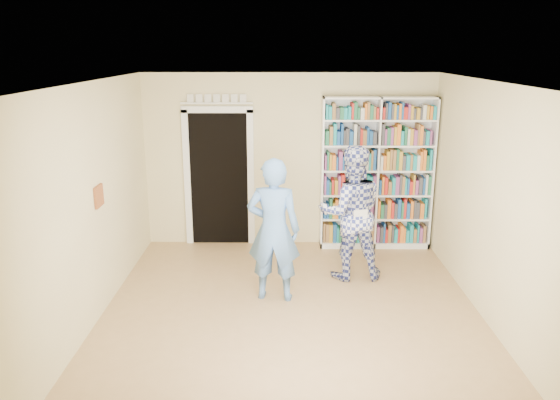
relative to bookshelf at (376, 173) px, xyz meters
name	(u,v)px	position (x,y,z in m)	size (l,w,h in m)	color
floor	(291,314)	(-1.35, -2.34, -1.19)	(5.00, 5.00, 0.00)	#A67F50
ceiling	(292,83)	(-1.35, -2.34, 1.51)	(5.00, 5.00, 0.00)	white
wall_back	(289,161)	(-1.35, 0.16, 0.16)	(4.50, 4.50, 0.00)	beige
wall_left	(92,205)	(-3.60, -2.34, 0.16)	(5.00, 5.00, 0.00)	beige
wall_right	(492,205)	(0.90, -2.34, 0.16)	(5.00, 5.00, 0.00)	beige
bookshelf	(376,173)	(0.00, 0.00, 0.00)	(1.71, 0.32, 2.36)	white
doorway	(219,172)	(-2.45, 0.13, -0.01)	(1.10, 0.08, 2.43)	black
wall_art	(99,196)	(-3.58, -2.14, 0.21)	(0.03, 0.25, 0.25)	brown
man_blue	(274,230)	(-1.56, -1.89, -0.29)	(0.66, 0.43, 1.80)	#5A88C8
man_plaid	(351,213)	(-0.53, -1.22, -0.27)	(0.89, 0.69, 1.83)	navy
paper_sheet	(360,220)	(-0.44, -1.49, -0.28)	(0.19, 0.01, 0.27)	white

